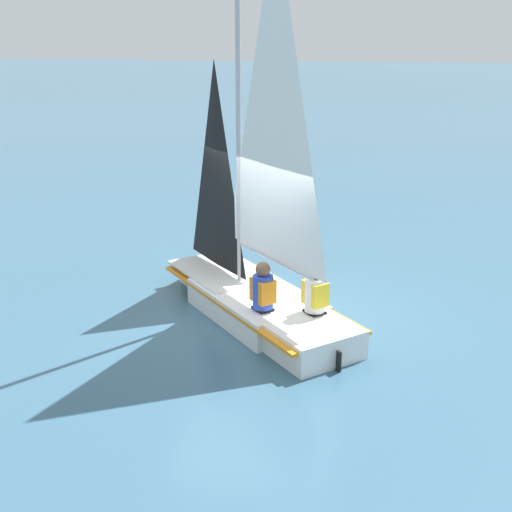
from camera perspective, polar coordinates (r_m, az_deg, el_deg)
The scene contains 4 objects.
ground_plane at distance 10.28m, azimuth 0.00°, elevation -5.40°, with size 260.00×260.00×0.00m, color #38607A.
sailboat_main at distance 9.94m, azimuth 0.05°, elevation -0.76°, with size 3.77×3.73×5.92m.
sailor_helm at distance 9.40m, azimuth 0.62°, elevation -3.68°, with size 0.42×0.42×1.16m.
sailor_crew at distance 9.33m, azimuth 5.26°, elevation -3.85°, with size 0.42×0.42×1.16m.
Camera 1 is at (2.27, -9.11, 4.19)m, focal length 45.00 mm.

